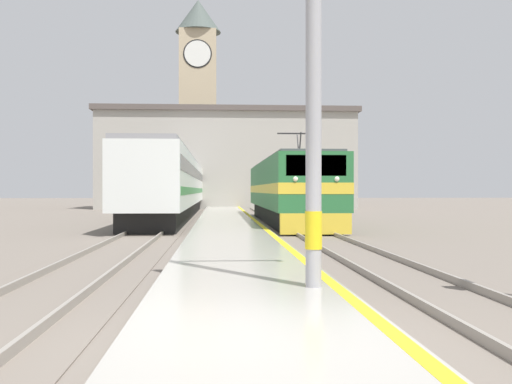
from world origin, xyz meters
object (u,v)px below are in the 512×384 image
(passenger_train, at_px, (182,186))
(catenary_mast, at_px, (319,4))
(locomotive_train, at_px, (287,190))
(clock_tower, at_px, (198,95))

(passenger_train, relative_size, catenary_mast, 5.66)
(locomotive_train, xyz_separation_m, catenary_mast, (-2.15, -22.87, 2.95))
(passenger_train, bearing_deg, catenary_mast, -83.41)
(locomotive_train, bearing_deg, clock_tower, 98.72)
(passenger_train, xyz_separation_m, catenary_mast, (4.50, -38.89, 2.60))
(passenger_train, distance_m, clock_tower, 26.41)
(passenger_train, bearing_deg, clock_tower, 88.77)
(catenary_mast, bearing_deg, locomotive_train, 84.63)
(catenary_mast, bearing_deg, clock_tower, 93.62)
(locomotive_train, distance_m, clock_tower, 42.04)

